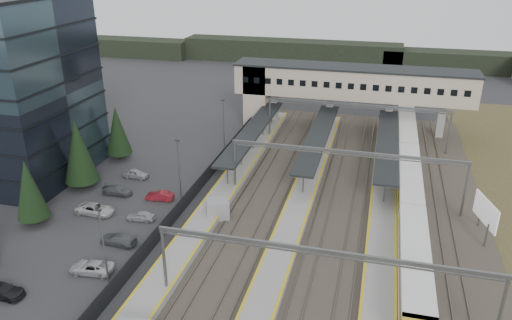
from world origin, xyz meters
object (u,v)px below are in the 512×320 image
(train, at_px, (409,183))
(billboard, at_px, (486,213))
(relay_cabin_far, at_px, (218,210))
(footbridge, at_px, (336,85))

(train, relative_size, billboard, 10.74)
(relay_cabin_far, height_order, train, train)
(train, xyz_separation_m, billboard, (7.69, -8.07, 1.09))
(footbridge, height_order, train, footbridge)
(footbridge, bearing_deg, relay_cabin_far, -105.05)
(relay_cabin_far, xyz_separation_m, billboard, (29.54, 3.37, 1.86))
(footbridge, bearing_deg, billboard, -58.15)
(relay_cabin_far, distance_m, billboard, 29.79)
(relay_cabin_far, xyz_separation_m, footbridge, (9.56, 35.55, 6.73))
(footbridge, relative_size, billboard, 7.53)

